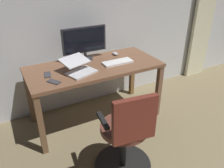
% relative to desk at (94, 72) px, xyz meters
% --- Properties ---
extents(curtain_right_panel, '(0.40, 0.06, 2.23)m').
position_rel_desk_xyz_m(curtain_right_panel, '(-2.17, -0.40, 0.45)').
color(curtain_right_panel, beige).
rests_on(curtain_right_panel, ground).
extents(desk, '(1.58, 0.71, 0.75)m').
position_rel_desk_xyz_m(desk, '(0.00, 0.00, 0.00)').
color(desk, brown).
rests_on(desk, ground).
extents(office_chair, '(0.56, 0.56, 0.93)m').
position_rel_desk_xyz_m(office_chair, '(0.12, 0.95, -0.23)').
color(office_chair, black).
rests_on(office_chair, ground).
extents(computer_monitor, '(0.56, 0.18, 0.41)m').
position_rel_desk_xyz_m(computer_monitor, '(0.01, -0.24, 0.32)').
color(computer_monitor, '#232328').
rests_on(computer_monitor, desk).
extents(computer_keyboard, '(0.37, 0.15, 0.02)m').
position_rel_desk_xyz_m(computer_keyboard, '(-0.28, 0.07, 0.10)').
color(computer_keyboard, white).
rests_on(computer_keyboard, desk).
extents(laptop, '(0.39, 0.40, 0.15)m').
position_rel_desk_xyz_m(laptop, '(0.22, 0.10, 0.14)').
color(laptop, silver).
rests_on(laptop, desk).
extents(computer_mouse, '(0.06, 0.10, 0.04)m').
position_rel_desk_xyz_m(computer_mouse, '(-0.39, -0.19, 0.11)').
color(computer_mouse, '#B7BCC1').
rests_on(computer_mouse, desk).
extents(cell_phone_by_monitor, '(0.09, 0.15, 0.01)m').
position_rel_desk_xyz_m(cell_phone_by_monitor, '(0.55, 0.01, 0.09)').
color(cell_phone_by_monitor, '#333338').
rests_on(cell_phone_by_monitor, desk).
extents(cell_phone_face_up, '(0.14, 0.16, 0.01)m').
position_rel_desk_xyz_m(cell_phone_face_up, '(0.54, 0.20, 0.09)').
color(cell_phone_face_up, '#333338').
rests_on(cell_phone_face_up, desk).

